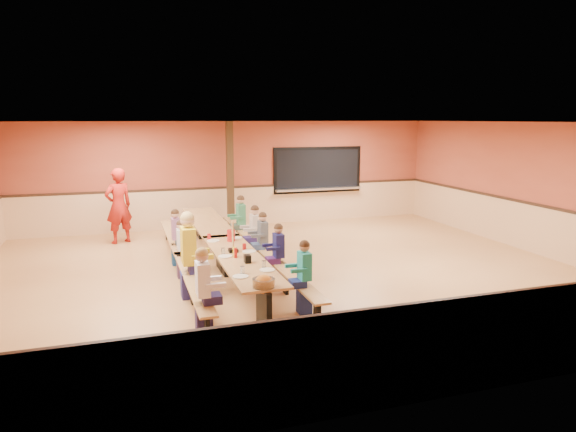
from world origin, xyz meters
name	(u,v)px	position (x,y,z in m)	size (l,w,h in m)	color
ground	(285,274)	(0.00, 0.00, 0.00)	(12.00, 12.00, 0.00)	#A06B3D
room_envelope	(285,240)	(0.00, 0.00, 0.69)	(12.04, 10.04, 3.02)	#9B442D
kitchen_pass_through	(318,172)	(2.60, 4.96, 1.49)	(2.78, 0.28, 1.38)	black
structural_post	(230,177)	(-0.20, 4.40, 1.50)	(0.18, 0.18, 3.00)	#332111
cafeteria_table_main	(240,269)	(-1.18, -1.14, 0.53)	(1.91, 3.70, 0.74)	#A87843
cafeteria_table_second	(208,229)	(-1.18, 2.25, 0.53)	(1.91, 3.70, 0.74)	#A87843
seated_child_white_left	(203,292)	(-2.00, -2.41, 0.63)	(0.39, 0.32, 1.26)	white
seated_adult_yellow	(189,256)	(-2.00, -0.81, 0.74)	(0.51, 0.41, 1.49)	gold
seated_child_grey_left	(181,250)	(-2.00, 0.39, 0.56)	(0.33, 0.27, 1.13)	silver
seated_child_teal_right	(304,278)	(-0.35, -2.11, 0.59)	(0.35, 0.29, 1.18)	teal
seated_child_navy_right	(279,256)	(-0.35, -0.69, 0.58)	(0.35, 0.29, 1.17)	#17174B
seated_child_char_right	(263,242)	(-0.35, 0.41, 0.59)	(0.36, 0.29, 1.19)	#484C52
seated_child_purple_sec	(176,238)	(-2.01, 1.33, 0.59)	(0.36, 0.29, 1.19)	#8B557C
seated_child_green_sec	(241,222)	(-0.36, 2.40, 0.62)	(0.39, 0.32, 1.25)	#38825A
seated_child_tan_sec	(255,234)	(-0.36, 1.03, 0.61)	(0.38, 0.31, 1.23)	#C3AF9E
standing_woman	(119,206)	(-3.15, 3.77, 0.94)	(0.69, 0.45, 1.88)	#A11A12
punch_pitcher	(231,236)	(-1.08, 0.06, 0.85)	(0.16, 0.16, 0.22)	red
chip_bowl	(264,282)	(-1.20, -2.79, 0.81)	(0.32, 0.32, 0.15)	orange
napkin_dispenser	(247,259)	(-1.13, -1.51, 0.80)	(0.10, 0.14, 0.13)	black
condiment_mustard	(235,252)	(-1.26, -1.09, 0.82)	(0.06, 0.06, 0.17)	yellow
condiment_ketchup	(236,253)	(-1.25, -1.16, 0.82)	(0.06, 0.06, 0.17)	#B2140F
table_paddle	(233,244)	(-1.21, -0.76, 0.88)	(0.16, 0.16, 0.56)	black
place_settings	(240,254)	(-1.18, -1.14, 0.80)	(0.65, 3.30, 0.11)	beige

